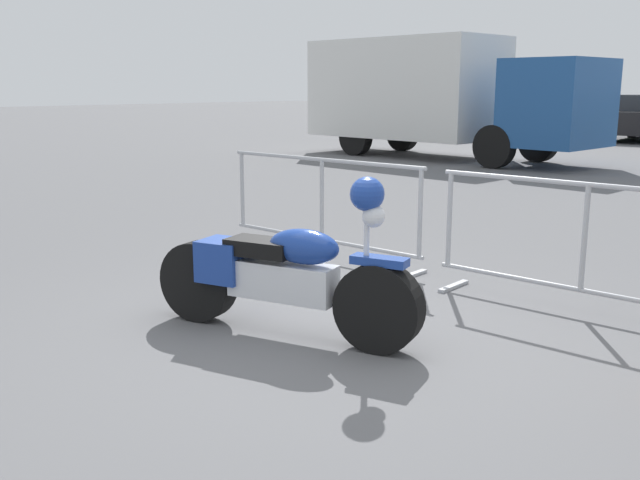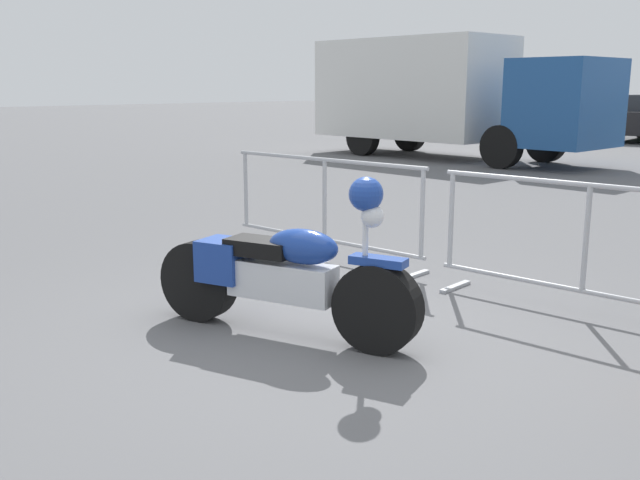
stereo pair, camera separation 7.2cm
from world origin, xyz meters
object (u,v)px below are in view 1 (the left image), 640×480
at_px(motorcycle, 283,274).
at_px(box_truck, 433,93).
at_px(crowd_barrier_near, 322,206).
at_px(parked_car_green, 566,117).
at_px(parked_car_red, 503,114).
at_px(crowd_barrier_far, 584,246).

distance_m(motorcycle, box_truck, 13.74).
xyz_separation_m(crowd_barrier_near, parked_car_green, (-6.13, 19.66, 0.14)).
height_order(motorcycle, parked_car_green, parked_car_green).
bearing_deg(motorcycle, parked_car_green, 93.45).
xyz_separation_m(box_truck, parked_car_green, (-0.78, 9.71, -0.94)).
bearing_deg(box_truck, parked_car_green, 97.80).
bearing_deg(parked_car_green, parked_car_red, 78.32).
distance_m(motorcycle, crowd_barrier_far, 2.41).
relative_size(parked_car_red, parked_car_green, 1.03).
xyz_separation_m(crowd_barrier_near, box_truck, (-5.35, 9.95, 1.08)).
xyz_separation_m(crowd_barrier_near, parked_car_red, (-8.84, 20.04, 0.16)).
relative_size(crowd_barrier_far, box_truck, 0.33).
bearing_deg(parked_car_green, box_truck, -179.15).
distance_m(crowd_barrier_near, parked_car_red, 21.90).
relative_size(crowd_barrier_near, crowd_barrier_far, 1.00).
height_order(parked_car_red, parked_car_green, parked_car_red).
bearing_deg(crowd_barrier_far, motorcycle, -125.81).
height_order(box_truck, parked_car_red, box_truck).
distance_m(crowd_barrier_near, crowd_barrier_far, 2.81).
relative_size(box_truck, parked_car_green, 1.88).
xyz_separation_m(crowd_barrier_far, box_truck, (-8.16, 9.95, 1.08)).
xyz_separation_m(crowd_barrier_near, crowd_barrier_far, (2.81, 0.00, 0.00)).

